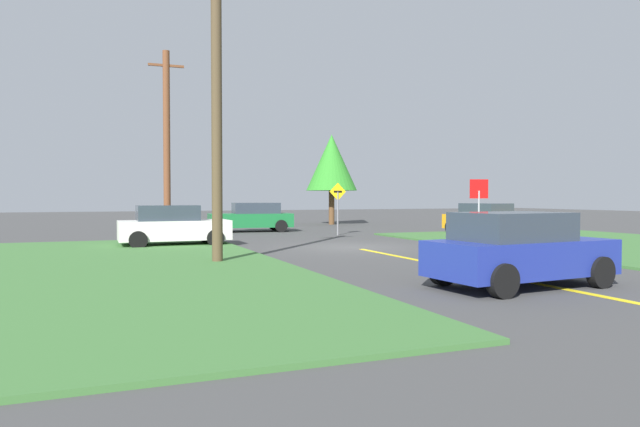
{
  "coord_description": "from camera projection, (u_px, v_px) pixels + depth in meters",
  "views": [
    {
      "loc": [
        -9.21,
        -19.97,
        1.95
      ],
      "look_at": [
        0.28,
        3.84,
        1.2
      ],
      "focal_mm": 31.86,
      "sensor_mm": 36.0,
      "label": 1
    }
  ],
  "objects": [
    {
      "name": "ground_plane",
      "position": [
        350.0,
        247.0,
        22.01
      ],
      "size": [
        120.0,
        120.0,
        0.0
      ],
      "primitive_type": "plane",
      "color": "#3F3F3F"
    },
    {
      "name": "grass_verge_right",
      "position": [
        630.0,
        246.0,
        22.04
      ],
      "size": [
        12.0,
        20.0,
        0.08
      ],
      "primitive_type": "cube",
      "color": "#3A6B32",
      "rests_on": "ground"
    },
    {
      "name": "grass_verge_left",
      "position": [
        57.0,
        271.0,
        14.55
      ],
      "size": [
        12.0,
        20.0,
        0.08
      ],
      "primitive_type": "cube",
      "color": "#3A6B32",
      "rests_on": "ground"
    },
    {
      "name": "lane_stripe_center",
      "position": [
        480.0,
        272.0,
        14.58
      ],
      "size": [
        0.2,
        14.0,
        0.01
      ],
      "primitive_type": "cube",
      "color": "yellow",
      "rests_on": "ground"
    },
    {
      "name": "stop_sign",
      "position": [
        479.0,
        199.0,
        22.15
      ],
      "size": [
        0.73,
        0.22,
        2.64
      ],
      "rotation": [
        0.0,
        0.0,
        2.89
      ],
      "color": "#9EA0A8",
      "rests_on": "ground"
    },
    {
      "name": "parked_car_near_building",
      "position": [
        173.0,
        226.0,
        22.38
      ],
      "size": [
        4.25,
        1.98,
        1.62
      ],
      "rotation": [
        0.0,
        0.0,
        0.0
      ],
      "color": "white",
      "rests_on": "ground"
    },
    {
      "name": "car_behind_on_main_road",
      "position": [
        519.0,
        250.0,
        12.24
      ],
      "size": [
        4.24,
        2.3,
        1.62
      ],
      "rotation": [
        0.0,
        0.0,
        0.09
      ],
      "color": "navy",
      "rests_on": "ground"
    },
    {
      "name": "car_on_crossroad",
      "position": [
        483.0,
        219.0,
        29.22
      ],
      "size": [
        2.45,
        4.37,
        1.62
      ],
      "rotation": [
        0.0,
        0.0,
        1.71
      ],
      "color": "orange",
      "rests_on": "ground"
    },
    {
      "name": "car_approaching_junction",
      "position": [
        252.0,
        217.0,
        31.73
      ],
      "size": [
        4.72,
        2.34,
        1.62
      ],
      "rotation": [
        0.0,
        0.0,
        3.05
      ],
      "color": "#196B33",
      "rests_on": "ground"
    },
    {
      "name": "utility_pole_near",
      "position": [
        217.0,
        103.0,
        16.41
      ],
      "size": [
        1.77,
        0.56,
        9.13
      ],
      "color": "#4E3D28",
      "rests_on": "ground"
    },
    {
      "name": "utility_pole_mid",
      "position": [
        167.0,
        141.0,
        29.26
      ],
      "size": [
        1.8,
        0.35,
        9.46
      ],
      "color": "brown",
      "rests_on": "ground"
    },
    {
      "name": "direction_sign",
      "position": [
        338.0,
        203.0,
        28.83
      ],
      "size": [
        0.91,
        0.08,
        2.67
      ],
      "color": "slate",
      "rests_on": "ground"
    },
    {
      "name": "oak_tree_left",
      "position": [
        332.0,
        163.0,
        39.91
      ],
      "size": [
        3.58,
        3.58,
        6.34
      ],
      "color": "brown",
      "rests_on": "ground"
    }
  ]
}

